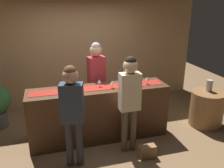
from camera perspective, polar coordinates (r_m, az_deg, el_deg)
The scene contains 15 objects.
ground_plane at distance 4.74m, azimuth -2.99°, elevation -12.57°, with size 10.00×10.00×0.00m, color brown.
back_wall at distance 5.99m, azimuth -7.42°, elevation 9.06°, with size 6.00×0.12×2.90m, color tan.
bar_counter at distance 4.49m, azimuth -3.10°, elevation -7.04°, with size 2.57×0.60×1.02m, color #472B19.
counter_runner_cloth at distance 4.29m, azimuth -3.22°, elevation -0.90°, with size 2.45×0.28×0.01m, color maroon.
wine_bottle_clear at distance 4.27m, azimuth -9.37°, elevation 0.37°, with size 0.07×0.07×0.30m.
wine_bottle_green at distance 4.41m, azimuth 5.07°, elevation 1.17°, with size 0.07×0.07×0.30m.
wine_glass_near_customer at distance 4.31m, azimuth -3.06°, elevation 0.64°, with size 0.07×0.07×0.14m.
wine_glass_mid_counter at distance 4.23m, azimuth 0.03°, elevation 0.34°, with size 0.07×0.07×0.14m.
wine_glass_far_end at distance 4.49m, azimuth 8.52°, elevation 1.25°, with size 0.07×0.07×0.14m.
bartender at distance 4.82m, azimuth -3.78°, elevation 2.28°, with size 0.37×0.26×1.75m.
customer_sipping at distance 3.87m, azimuth 4.31°, elevation -2.64°, with size 0.34×0.24×1.71m.
customer_browsing at distance 3.57m, azimuth -9.62°, elevation -5.49°, with size 0.38×0.28×1.66m.
round_side_table at distance 5.38m, azimuth 21.91°, elevation -5.53°, with size 0.68×0.68×0.74m, color olive.
vase_on_side_table at distance 5.27m, azimuth 22.47°, elevation -0.36°, with size 0.13×0.13×0.24m, color #B7B2A8.
handbag at distance 4.18m, azimuth 8.56°, elevation -15.85°, with size 0.28×0.14×0.22m, color olive.
Camera 1 is at (-0.87, -3.93, 2.51)m, focal length 37.78 mm.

